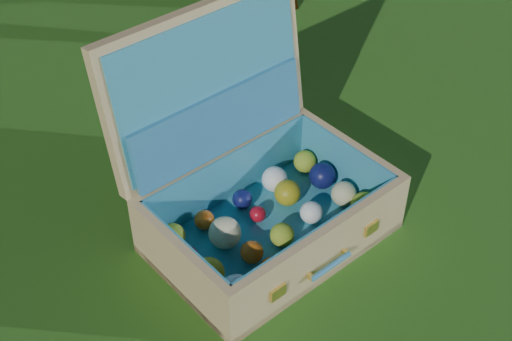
# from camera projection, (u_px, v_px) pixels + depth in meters

# --- Properties ---
(ground) EXTENTS (60.00, 60.00, 0.00)m
(ground) POSITION_uv_depth(u_px,v_px,m) (336.00, 251.00, 1.72)
(ground) COLOR #215114
(ground) RESTS_ON ground
(suitcase) EXTENTS (0.63, 0.56, 0.53)m
(suitcase) POSITION_uv_depth(u_px,v_px,m) (251.00, 178.00, 1.70)
(suitcase) COLOR tan
(suitcase) RESTS_ON ground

